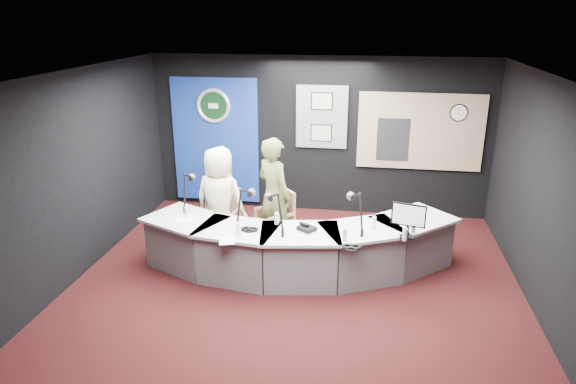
% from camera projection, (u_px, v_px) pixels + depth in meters
% --- Properties ---
extents(ground, '(6.00, 6.00, 0.00)m').
position_uv_depth(ground, '(293.00, 291.00, 6.81)').
color(ground, black).
rests_on(ground, ground).
extents(ceiling, '(6.00, 6.00, 0.02)m').
position_uv_depth(ceiling, '(294.00, 76.00, 5.88)').
color(ceiling, silver).
rests_on(ceiling, ground).
extents(wall_back, '(6.00, 0.02, 2.80)m').
position_uv_depth(wall_back, '(319.00, 136.00, 9.14)').
color(wall_back, black).
rests_on(wall_back, ground).
extents(wall_front, '(6.00, 0.02, 2.80)m').
position_uv_depth(wall_front, '(230.00, 333.00, 3.55)').
color(wall_front, black).
rests_on(wall_front, ground).
extents(wall_left, '(0.02, 6.00, 2.80)m').
position_uv_depth(wall_left, '(70.00, 179.00, 6.80)').
color(wall_left, black).
rests_on(wall_left, ground).
extents(wall_right, '(0.02, 6.00, 2.80)m').
position_uv_depth(wall_right, '(551.00, 205.00, 5.90)').
color(wall_right, black).
rests_on(wall_right, ground).
extents(broadcast_desk, '(4.50, 1.90, 0.75)m').
position_uv_depth(broadcast_desk, '(296.00, 247.00, 7.21)').
color(broadcast_desk, '#BABCBE').
rests_on(broadcast_desk, ground).
extents(backdrop_panel, '(1.60, 0.05, 2.30)m').
position_uv_depth(backdrop_panel, '(216.00, 141.00, 9.44)').
color(backdrop_panel, navy).
rests_on(backdrop_panel, wall_back).
extents(agency_seal, '(0.63, 0.07, 0.63)m').
position_uv_depth(agency_seal, '(213.00, 106.00, 9.19)').
color(agency_seal, silver).
rests_on(agency_seal, backdrop_panel).
extents(seal_center, '(0.48, 0.01, 0.48)m').
position_uv_depth(seal_center, '(213.00, 106.00, 9.19)').
color(seal_center, black).
rests_on(seal_center, backdrop_panel).
extents(pinboard, '(0.90, 0.04, 1.10)m').
position_uv_depth(pinboard, '(322.00, 117.00, 8.99)').
color(pinboard, slate).
rests_on(pinboard, wall_back).
extents(framed_photo_upper, '(0.34, 0.02, 0.27)m').
position_uv_depth(framed_photo_upper, '(322.00, 101.00, 8.86)').
color(framed_photo_upper, tan).
rests_on(framed_photo_upper, pinboard).
extents(framed_photo_lower, '(0.34, 0.02, 0.27)m').
position_uv_depth(framed_photo_lower, '(321.00, 133.00, 9.05)').
color(framed_photo_lower, tan).
rests_on(framed_photo_lower, pinboard).
extents(booth_window_frame, '(2.12, 0.06, 1.32)m').
position_uv_depth(booth_window_frame, '(420.00, 132.00, 8.80)').
color(booth_window_frame, tan).
rests_on(booth_window_frame, wall_back).
extents(booth_glow, '(2.00, 0.02, 1.20)m').
position_uv_depth(booth_glow, '(420.00, 132.00, 8.79)').
color(booth_glow, '#FFC7A1').
rests_on(booth_glow, booth_window_frame).
extents(equipment_rack, '(0.55, 0.02, 0.75)m').
position_uv_depth(equipment_rack, '(393.00, 140.00, 8.89)').
color(equipment_rack, black).
rests_on(equipment_rack, booth_window_frame).
extents(wall_clock, '(0.28, 0.01, 0.28)m').
position_uv_depth(wall_clock, '(459.00, 113.00, 8.56)').
color(wall_clock, white).
rests_on(wall_clock, booth_window_frame).
extents(armchair_left, '(0.60, 0.60, 0.92)m').
position_uv_depth(armchair_left, '(221.00, 222.00, 7.85)').
color(armchair_left, '#A66C4C').
rests_on(armchair_left, ground).
extents(armchair_right, '(0.85, 0.85, 1.07)m').
position_uv_depth(armchair_right, '(274.00, 217.00, 7.82)').
color(armchair_right, '#A66C4C').
rests_on(armchair_right, ground).
extents(draped_jacket, '(0.51, 0.19, 0.70)m').
position_uv_depth(draped_jacket, '(221.00, 206.00, 8.03)').
color(draped_jacket, gray).
rests_on(draped_jacket, armchair_left).
extents(person_man, '(0.88, 0.66, 1.64)m').
position_uv_depth(person_man, '(220.00, 200.00, 7.73)').
color(person_man, '#FFEECB').
rests_on(person_man, ground).
extents(person_woman, '(0.77, 0.74, 1.78)m').
position_uv_depth(person_woman, '(274.00, 196.00, 7.70)').
color(person_woman, '#606735').
rests_on(person_woman, ground).
extents(computer_monitor, '(0.48, 0.16, 0.33)m').
position_uv_depth(computer_monitor, '(409.00, 215.00, 6.50)').
color(computer_monitor, black).
rests_on(computer_monitor, broadcast_desk).
extents(desk_phone, '(0.28, 0.27, 0.05)m').
position_uv_depth(desk_phone, '(307.00, 228.00, 6.82)').
color(desk_phone, black).
rests_on(desk_phone, broadcast_desk).
extents(headphones_near, '(0.23, 0.23, 0.04)m').
position_uv_depth(headphones_near, '(352.00, 247.00, 6.31)').
color(headphones_near, black).
rests_on(headphones_near, broadcast_desk).
extents(headphones_far, '(0.20, 0.20, 0.03)m').
position_uv_depth(headphones_far, '(249.00, 229.00, 6.82)').
color(headphones_far, black).
rests_on(headphones_far, broadcast_desk).
extents(paper_stack, '(0.30, 0.36, 0.00)m').
position_uv_depth(paper_stack, '(184.00, 218.00, 7.21)').
color(paper_stack, white).
rests_on(paper_stack, broadcast_desk).
extents(notepad, '(0.26, 0.32, 0.00)m').
position_uv_depth(notepad, '(227.00, 240.00, 6.53)').
color(notepad, white).
rests_on(notepad, broadcast_desk).
extents(boom_mic_a, '(0.21, 0.73, 0.60)m').
position_uv_depth(boom_mic_a, '(188.00, 186.00, 7.62)').
color(boom_mic_a, black).
rests_on(boom_mic_a, broadcast_desk).
extents(boom_mic_b, '(0.18, 0.74, 0.60)m').
position_uv_depth(boom_mic_b, '(245.00, 203.00, 6.96)').
color(boom_mic_b, black).
rests_on(boom_mic_b, broadcast_desk).
extents(boom_mic_c, '(0.41, 0.67, 0.60)m').
position_uv_depth(boom_mic_c, '(275.00, 207.00, 6.81)').
color(boom_mic_c, black).
rests_on(boom_mic_c, broadcast_desk).
extents(boom_mic_d, '(0.30, 0.71, 0.60)m').
position_uv_depth(boom_mic_d, '(356.00, 207.00, 6.82)').
color(boom_mic_d, black).
rests_on(boom_mic_d, broadcast_desk).
extents(water_bottles, '(3.18, 0.57, 0.18)m').
position_uv_depth(water_bottles, '(294.00, 225.00, 6.78)').
color(water_bottles, silver).
rests_on(water_bottles, broadcast_desk).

